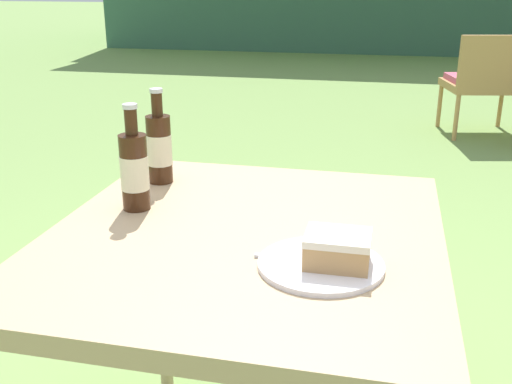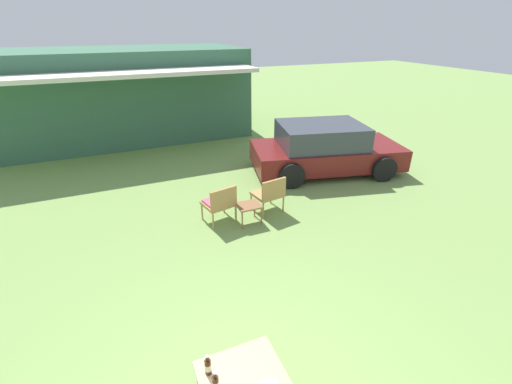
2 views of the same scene
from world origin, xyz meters
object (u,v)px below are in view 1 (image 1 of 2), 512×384
at_px(cola_bottle_near, 159,147).
at_px(cola_bottle_far, 134,170).
at_px(cake_on_plate, 330,256).
at_px(wicker_chair_cushioned, 486,79).
at_px(patio_table, 246,262).

bearing_deg(cola_bottle_near, cola_bottle_far, -85.34).
relative_size(cake_on_plate, cola_bottle_near, 0.96).
bearing_deg(wicker_chair_cushioned, cola_bottle_far, 59.87).
bearing_deg(wicker_chair_cushioned, patio_table, 63.66).
xyz_separation_m(patio_table, cola_bottle_near, (-0.29, 0.26, 0.16)).
xyz_separation_m(patio_table, cake_on_plate, (0.19, -0.13, 0.10)).
distance_m(cake_on_plate, cola_bottle_near, 0.62).
relative_size(wicker_chair_cushioned, cake_on_plate, 3.63).
relative_size(patio_table, cake_on_plate, 3.84).
bearing_deg(wicker_chair_cushioned, cake_on_plate, 66.53).
xyz_separation_m(patio_table, cola_bottle_far, (-0.27, 0.07, 0.16)).
bearing_deg(patio_table, cola_bottle_far, 165.76).
relative_size(wicker_chair_cushioned, patio_table, 0.95).
bearing_deg(cake_on_plate, cola_bottle_near, 140.56).
bearing_deg(wicker_chair_cushioned, cola_bottle_near, 58.83).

